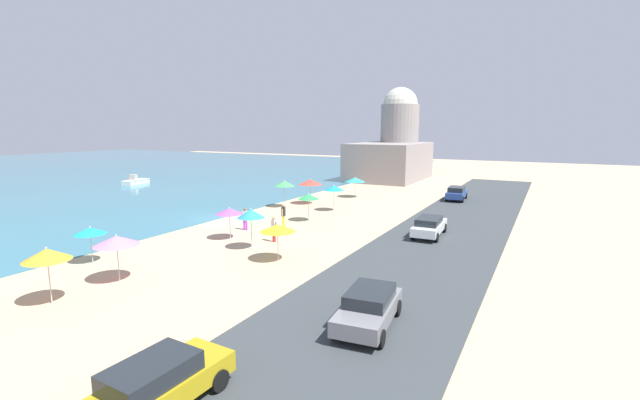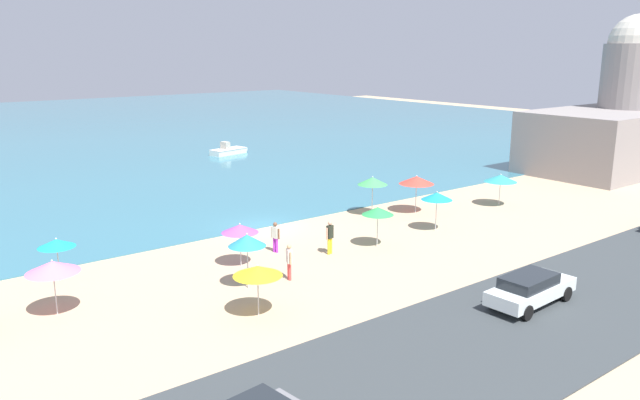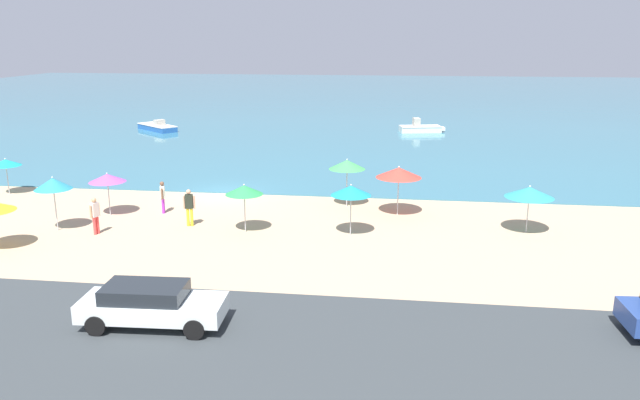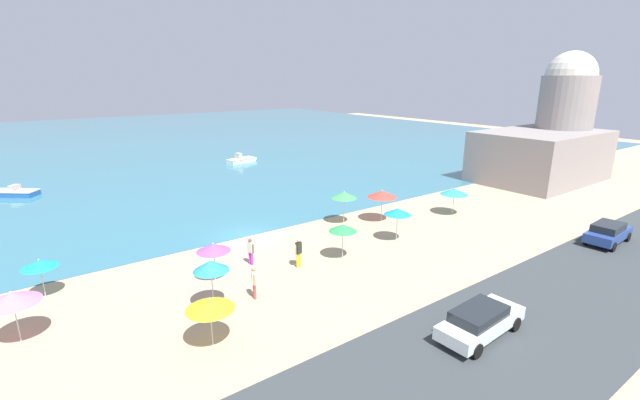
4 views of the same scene
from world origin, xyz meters
name	(u,v)px [view 2 (image 2 of 4)]	position (x,y,z in m)	size (l,w,h in m)	color
ground_plane	(263,228)	(0.00, 0.00, 0.00)	(160.00, 160.00, 0.00)	tan
sea	(33,134)	(0.00, 55.00, 0.03)	(150.00, 110.00, 0.05)	teal
coastal_road	(512,329)	(0.00, -18.00, 0.03)	(80.00, 8.00, 0.06)	#353B3D
beach_umbrella_0	(417,180)	(10.08, -3.13, 2.22)	(2.32, 2.32, 2.55)	#B2B2B7
beach_umbrella_1	(501,178)	(16.11, -5.34, 1.95)	(2.25, 2.25, 2.26)	#B2B2B7
beach_umbrella_2	(373,181)	(7.34, -1.83, 2.29)	(1.95, 1.95, 2.61)	#B2B2B7
beach_umbrella_3	(240,229)	(-4.57, -5.13, 1.95)	(1.86, 1.86, 2.23)	#B2B2B7
beach_umbrella_4	(258,271)	(-7.08, -10.77, 1.92)	(2.03, 2.03, 2.20)	#B2B2B7
beach_umbrella_5	(52,267)	(-13.61, -5.65, 2.07)	(2.15, 2.15, 2.38)	#B2B2B7
beach_umbrella_6	(437,196)	(7.96, -6.82, 2.12)	(1.86, 1.86, 2.42)	#B2B2B7
beach_umbrella_8	(378,211)	(3.03, -6.99, 2.03)	(1.76, 1.76, 2.32)	#B2B2B7
beach_umbrella_9	(56,243)	(-12.41, -1.72, 1.85)	(1.72, 1.72, 2.12)	#B2B2B7
beach_umbrella_10	(247,240)	(-5.85, -7.93, 2.27)	(1.72, 1.72, 2.62)	#B2B2B7
bather_0	(330,236)	(0.14, -6.42, 1.03)	(0.56, 0.29, 1.82)	yellow
bather_1	(275,235)	(-1.99, -4.40, 0.94)	(0.31, 0.55, 1.68)	purple
bather_2	(289,260)	(-3.75, -8.22, 0.98)	(0.33, 0.54, 1.75)	#F04442
parked_car_2	(530,288)	(2.53, -17.02, 0.79)	(4.59, 1.96, 1.36)	silver
skiff_nearshore	(228,151)	(11.88, 25.18, 0.42)	(4.38, 2.33, 1.34)	silver
harbor_fortress	(617,119)	(35.76, -3.04, 4.55)	(14.31, 9.32, 13.75)	gray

